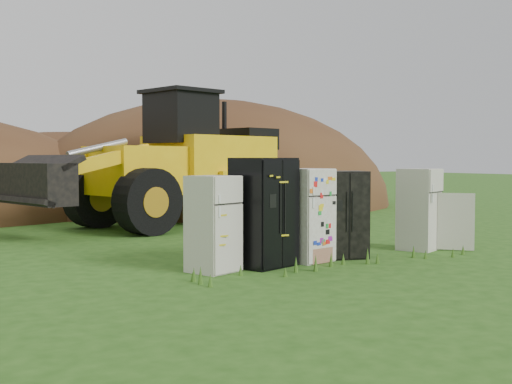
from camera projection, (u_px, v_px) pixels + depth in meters
ground at (329, 259)px, 12.18m from camera, size 120.00×120.00×0.00m
fridge_leftmost at (213, 224)px, 10.77m from camera, size 0.90×0.88×1.62m
fridge_black_side at (264, 212)px, 11.31m from camera, size 1.18×1.04×1.92m
fridge_sticker at (308, 215)px, 11.87m from camera, size 0.88×0.84×1.72m
fridge_dark_mid at (343, 214)px, 12.32m from camera, size 1.04×0.94×1.67m
fridge_open_door at (419, 209)px, 13.40m from camera, size 0.98×0.95×1.70m
wheel_loader at (153, 158)px, 17.51m from camera, size 8.46×4.91×3.84m
dirt_mound_right at (215, 207)px, 25.19m from camera, size 15.24×11.18×8.40m
dirt_mound_back at (79, 201)px, 28.48m from camera, size 16.62×11.08×6.19m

